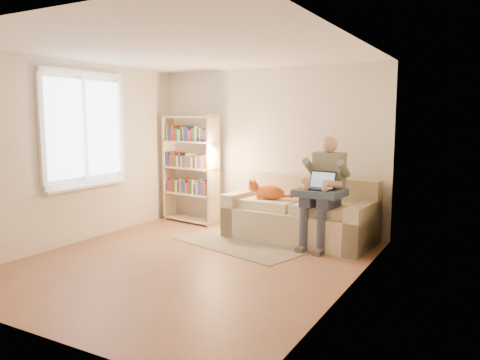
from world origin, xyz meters
The scene contains 14 objects.
floor centered at (0.00, 0.00, 0.00)m, with size 4.50×4.50×0.00m, color brown.
ceiling centered at (0.00, 0.00, 2.60)m, with size 4.00×4.50×0.02m, color white.
wall_left centered at (-2.00, 0.00, 1.30)m, with size 0.02×4.50×2.60m, color silver.
wall_right centered at (2.00, 0.00, 1.30)m, with size 0.02×4.50×2.60m, color silver.
wall_back centered at (0.00, 2.25, 1.30)m, with size 4.00×0.02×2.60m, color silver.
wall_front centered at (0.00, -2.25, 1.30)m, with size 4.00×0.02×2.60m, color silver.
window centered at (-1.95, 0.20, 1.38)m, with size 0.12×1.52×1.69m.
sofa centered at (0.78, 1.74, 0.33)m, with size 2.24×1.15×0.92m.
person centered at (1.22, 1.54, 0.87)m, with size 0.48×0.71×1.55m.
cat centered at (0.25, 1.65, 0.70)m, with size 0.72×0.29×0.26m.
blanket centered at (1.23, 1.39, 0.79)m, with size 0.64×0.52×0.10m, color #2B3B4C.
laptop centered at (1.24, 1.40, 0.89)m, with size 0.40×0.34×0.32m.
bookshelf centered at (-1.30, 1.90, 1.02)m, with size 1.22×0.52×1.85m.
rug centered at (0.17, 1.14, 0.01)m, with size 1.95×1.15×0.01m, color gray.
Camera 1 is at (3.33, -4.66, 1.80)m, focal length 35.00 mm.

